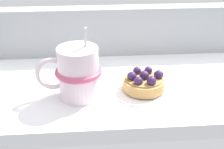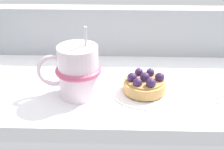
# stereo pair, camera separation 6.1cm
# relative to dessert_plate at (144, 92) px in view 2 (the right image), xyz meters

# --- Properties ---
(ground_plane) EXTENTS (0.70, 0.35, 0.03)m
(ground_plane) POSITION_rel_dessert_plate_xyz_m (-0.04, 0.05, -0.02)
(ground_plane) COLOR white
(window_rail_back) EXTENTS (0.69, 0.05, 0.12)m
(window_rail_back) POSITION_rel_dessert_plate_xyz_m (-0.04, 0.20, 0.06)
(window_rail_back) COLOR #9EA3A8
(window_rail_back) RESTS_ON ground_plane
(dessert_plate) EXTENTS (0.13, 0.13, 0.01)m
(dessert_plate) POSITION_rel_dessert_plate_xyz_m (0.00, 0.00, 0.00)
(dessert_plate) COLOR white
(dessert_plate) RESTS_ON ground_plane
(raspberry_tart) EXTENTS (0.08, 0.08, 0.04)m
(raspberry_tart) POSITION_rel_dessert_plate_xyz_m (0.00, -0.00, 0.02)
(raspberry_tart) COLOR tan
(raspberry_tart) RESTS_ON dessert_plate
(coffee_mug) EXTENTS (0.13, 0.09, 0.14)m
(coffee_mug) POSITION_rel_dessert_plate_xyz_m (-0.13, -0.01, 0.05)
(coffee_mug) COLOR silver
(coffee_mug) RESTS_ON ground_plane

